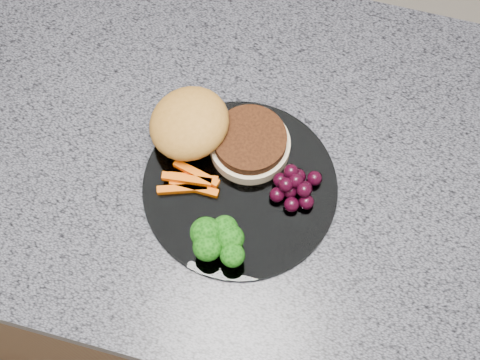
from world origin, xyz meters
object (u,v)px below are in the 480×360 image
(plate, at_px, (240,187))
(burger, at_px, (211,132))
(island_cabinet, at_px, (201,244))
(grape_bunch, at_px, (295,187))

(plate, distance_m, burger, 0.08)
(island_cabinet, bearing_deg, grape_bunch, -13.76)
(island_cabinet, relative_size, plate, 4.62)
(island_cabinet, height_order, plate, plate)
(island_cabinet, relative_size, grape_bunch, 18.66)
(plate, bearing_deg, island_cabinet, 151.21)
(island_cabinet, distance_m, plate, 0.49)
(burger, height_order, grape_bunch, burger)
(island_cabinet, distance_m, grape_bunch, 0.52)
(grape_bunch, bearing_deg, plate, -170.74)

